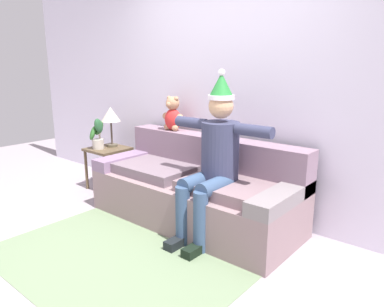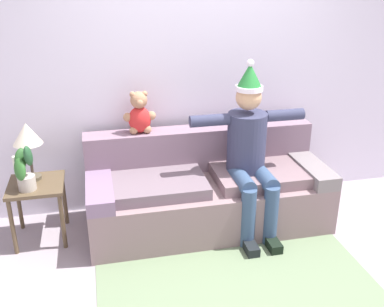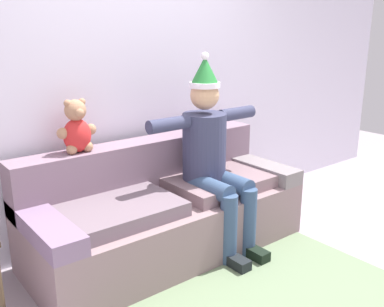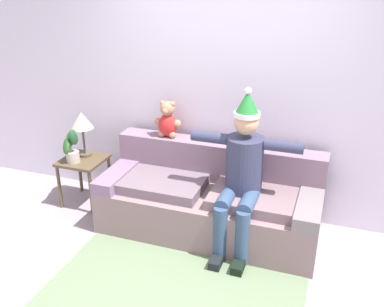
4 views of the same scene
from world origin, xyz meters
name	(u,v)px [view 4 (image 4 of 4)]	position (x,y,z in m)	size (l,w,h in m)	color
ground_plane	(172,293)	(0.00, 0.00, 0.00)	(10.00, 10.00, 0.00)	#9C8F97
back_wall	(227,86)	(0.00, 1.55, 1.35)	(7.00, 0.10, 2.70)	silver
couch	(211,199)	(0.00, 1.04, 0.32)	(2.13, 0.87, 0.83)	gray
person_seated	(242,171)	(0.34, 0.87, 0.76)	(1.02, 0.77, 1.51)	#353854
teddy_bear	(168,121)	(-0.55, 1.30, 1.00)	(0.29, 0.17, 0.38)	red
side_table	(84,167)	(-1.47, 1.08, 0.44)	(0.45, 0.46, 0.53)	brown
table_lamp	(82,122)	(-1.50, 1.17, 0.92)	(0.24, 0.24, 0.50)	brown
potted_plant	(71,147)	(-1.52, 0.97, 0.70)	(0.18, 0.26, 0.39)	#B6AD9F
candle_tall	(70,144)	(-1.60, 1.06, 0.70)	(0.04, 0.04, 0.26)	beige
area_rug	(172,292)	(0.00, 0.00, 0.00)	(2.07, 1.40, 0.01)	slate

